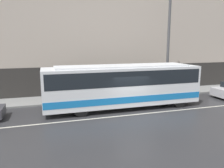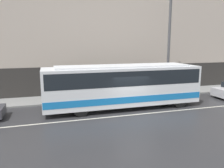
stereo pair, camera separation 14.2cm
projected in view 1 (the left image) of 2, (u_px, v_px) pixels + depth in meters
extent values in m
plane|color=#2D2D30|center=(134.00, 115.00, 14.59)|extent=(60.00, 60.00, 0.00)
cube|color=gray|center=(111.00, 96.00, 19.69)|extent=(60.00, 2.87, 0.12)
cube|color=#B7A899|center=(106.00, 37.00, 20.23)|extent=(60.00, 0.30, 10.65)
cube|color=#2D2B28|center=(106.00, 79.00, 20.80)|extent=(60.00, 0.06, 2.66)
cube|color=beige|center=(134.00, 115.00, 14.59)|extent=(54.00, 0.14, 0.01)
cube|color=white|center=(123.00, 85.00, 15.93)|extent=(11.36, 2.54, 2.69)
cube|color=#1972BF|center=(123.00, 96.00, 16.07)|extent=(11.31, 2.56, 0.45)
cube|color=black|center=(123.00, 76.00, 15.81)|extent=(11.02, 2.56, 1.02)
cube|color=orange|center=(190.00, 67.00, 17.34)|extent=(0.12, 1.91, 0.28)
cube|color=white|center=(123.00, 66.00, 15.67)|extent=(9.66, 2.16, 0.12)
cylinder|color=black|center=(179.00, 100.00, 16.27)|extent=(1.06, 0.28, 1.06)
cylinder|color=black|center=(164.00, 94.00, 18.36)|extent=(1.06, 0.28, 1.06)
cylinder|color=black|center=(81.00, 109.00, 14.14)|extent=(1.06, 0.28, 1.06)
cylinder|color=black|center=(76.00, 100.00, 16.23)|extent=(1.06, 0.28, 1.06)
cylinder|color=black|center=(216.00, 93.00, 19.64)|extent=(0.70, 0.20, 0.70)
cylinder|color=#4C4C4F|center=(168.00, 46.00, 19.59)|extent=(0.24, 0.24, 8.67)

